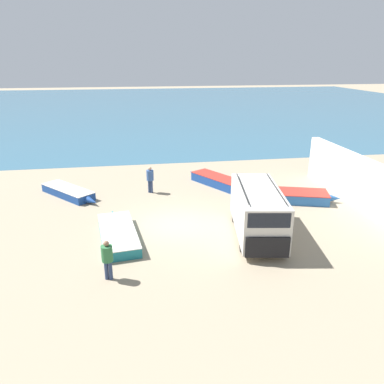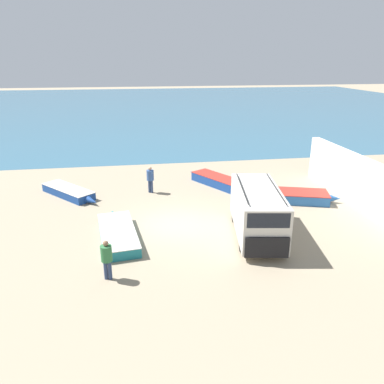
% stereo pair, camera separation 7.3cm
% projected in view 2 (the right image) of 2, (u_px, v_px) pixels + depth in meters
% --- Properties ---
extents(ground_plane, '(200.00, 200.00, 0.00)m').
position_uv_depth(ground_plane, '(173.00, 224.00, 19.61)').
color(ground_plane, gray).
extents(sea_water, '(120.00, 80.00, 0.01)m').
position_uv_depth(sea_water, '(142.00, 106.00, 67.93)').
color(sea_water, '#33607A').
rests_on(sea_water, ground_plane).
extents(harbor_wall, '(0.50, 11.81, 2.90)m').
position_uv_depth(harbor_wall, '(360.00, 182.00, 21.68)').
color(harbor_wall, silver).
rests_on(harbor_wall, ground_plane).
extents(parked_van, '(2.83, 5.61, 2.52)m').
position_uv_depth(parked_van, '(257.00, 211.00, 17.96)').
color(parked_van, beige).
rests_on(parked_van, ground_plane).
extents(fishing_rowboat_0, '(2.17, 5.39, 0.51)m').
position_uv_depth(fishing_rowboat_0, '(118.00, 233.00, 18.07)').
color(fishing_rowboat_0, '#1E757F').
rests_on(fishing_rowboat_0, ground_plane).
extents(fishing_rowboat_1, '(3.92, 4.30, 0.52)m').
position_uv_depth(fishing_rowboat_1, '(70.00, 192.00, 23.55)').
color(fishing_rowboat_1, navy).
rests_on(fishing_rowboat_1, ground_plane).
extents(fishing_rowboat_2, '(3.46, 4.87, 0.62)m').
position_uv_depth(fishing_rowboat_2, '(217.00, 180.00, 25.67)').
color(fishing_rowboat_2, navy).
rests_on(fishing_rowboat_2, ground_plane).
extents(fishing_rowboat_3, '(4.40, 2.65, 0.61)m').
position_uv_depth(fishing_rowboat_3, '(300.00, 196.00, 22.69)').
color(fishing_rowboat_3, '#2D66AD').
rests_on(fishing_rowboat_3, ground_plane).
extents(fisherman_0, '(0.45, 0.45, 1.73)m').
position_uv_depth(fisherman_0, '(150.00, 177.00, 23.91)').
color(fisherman_0, navy).
rests_on(fisherman_0, ground_plane).
extents(fisherman_1, '(0.44, 0.44, 1.68)m').
position_uv_depth(fisherman_1, '(107.00, 256.00, 14.45)').
color(fisherman_1, navy).
rests_on(fisherman_1, ground_plane).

